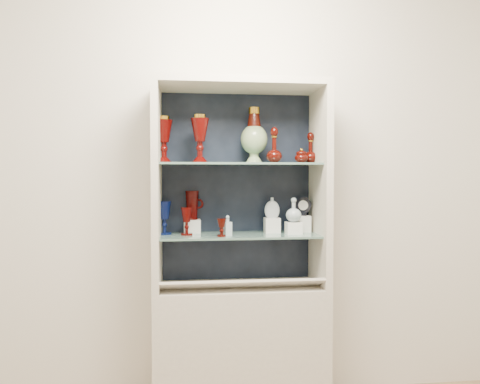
{
  "coord_description": "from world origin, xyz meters",
  "views": [
    {
      "loc": [
        -0.32,
        -1.18,
        1.4
      ],
      "look_at": [
        0.0,
        1.53,
        1.3
      ],
      "focal_mm": 35.0,
      "sensor_mm": 36.0,
      "label": 1
    }
  ],
  "objects": [
    {
      "name": "ruby_goblet_small",
      "position": [
        -0.11,
        1.45,
        1.1
      ],
      "size": [
        0.07,
        0.07,
        0.1
      ],
      "primitive_type": null,
      "rotation": [
        0.0,
        0.0,
        -0.29
      ],
      "color": "#410A05",
      "rests_on": "shelf_lower"
    },
    {
      "name": "cameo_medallion",
      "position": [
        0.4,
        1.62,
        1.21
      ],
      "size": [
        0.11,
        0.07,
        0.12
      ],
      "primitive_type": null,
      "rotation": [
        0.0,
        0.0,
        -0.37
      ],
      "color": "black",
      "rests_on": "riser_cameo_medallion"
    },
    {
      "name": "riser_clear_round_decanter",
      "position": [
        0.32,
        1.53,
        1.08
      ],
      "size": [
        0.09,
        0.09,
        0.07
      ],
      "primitive_type": "cube",
      "color": "silver",
      "rests_on": "shelf_lower"
    },
    {
      "name": "pedestal_lamp_left",
      "position": [
        -0.44,
        1.58,
        1.6
      ],
      "size": [
        0.14,
        0.14,
        0.27
      ],
      "primitive_type": null,
      "rotation": [
        0.0,
        0.0,
        -0.43
      ],
      "color": "#3F0301",
      "rests_on": "shelf_upper"
    },
    {
      "name": "lidded_bowl",
      "position": [
        0.37,
        1.55,
        1.52
      ],
      "size": [
        0.1,
        0.1,
        0.09
      ],
      "primitive_type": null,
      "rotation": [
        0.0,
        0.0,
        0.37
      ],
      "color": "#410A05",
      "rests_on": "shelf_upper"
    },
    {
      "name": "flat_flask",
      "position": [
        0.2,
        1.6,
        1.2
      ],
      "size": [
        0.1,
        0.06,
        0.13
      ],
      "primitive_type": null,
      "rotation": [
        0.0,
        0.0,
        -0.23
      ],
      "color": "silver",
      "rests_on": "riser_flat_flask"
    },
    {
      "name": "label_ledge",
      "position": [
        0.0,
        1.42,
        0.78
      ],
      "size": [
        0.92,
        0.17,
        0.09
      ],
      "primitive_type": "cube",
      "rotation": [
        -0.44,
        0.0,
        0.0
      ],
      "color": "beige",
      "rests_on": "cabinet_base"
    },
    {
      "name": "label_card_1",
      "position": [
        0.27,
        1.42,
        0.8
      ],
      "size": [
        0.1,
        0.06,
        0.03
      ],
      "primitive_type": "cube",
      "rotation": [
        -0.44,
        0.0,
        0.0
      ],
      "color": "white",
      "rests_on": "label_ledge"
    },
    {
      "name": "cabinet_side_left",
      "position": [
        -0.48,
        1.53,
        1.32
      ],
      "size": [
        0.04,
        0.4,
        1.15
      ],
      "primitive_type": "cube",
      "color": "beige",
      "rests_on": "cabinet_base"
    },
    {
      "name": "label_card_2",
      "position": [
        0.09,
        1.42,
        0.8
      ],
      "size": [
        0.1,
        0.06,
        0.03
      ],
      "primitive_type": "cube",
      "rotation": [
        -0.44,
        0.0,
        0.0
      ],
      "color": "white",
      "rests_on": "label_ledge"
    },
    {
      "name": "wall_back",
      "position": [
        0.0,
        1.75,
        1.4
      ],
      "size": [
        3.5,
        0.02,
        2.8
      ],
      "primitive_type": "cube",
      "color": "white",
      "rests_on": "ground"
    },
    {
      "name": "cabinet_back_panel",
      "position": [
        0.0,
        1.72,
        1.32
      ],
      "size": [
        0.98,
        0.02,
        1.15
      ],
      "primitive_type": "cube",
      "color": "black",
      "rests_on": "cabinet_base"
    },
    {
      "name": "label_card_0",
      "position": [
        -0.24,
        1.42,
        0.8
      ],
      "size": [
        0.1,
        0.06,
        0.03
      ],
      "primitive_type": "cube",
      "rotation": [
        -0.44,
        0.0,
        0.0
      ],
      "color": "white",
      "rests_on": "label_ledge"
    },
    {
      "name": "shelf_lower",
      "position": [
        0.0,
        1.55,
        1.04
      ],
      "size": [
        0.92,
        0.34,
        0.01
      ],
      "primitive_type": "cube",
      "color": "slate",
      "rests_on": "cabinet_side_left"
    },
    {
      "name": "cabinet_top_cap",
      "position": [
        0.0,
        1.53,
        1.92
      ],
      "size": [
        1.0,
        0.4,
        0.04
      ],
      "primitive_type": "cube",
      "color": "beige",
      "rests_on": "cabinet_side_left"
    },
    {
      "name": "clear_square_bottle",
      "position": [
        -0.08,
        1.49,
        1.11
      ],
      "size": [
        0.05,
        0.05,
        0.12
      ],
      "primitive_type": null,
      "rotation": [
        0.0,
        0.0,
        0.33
      ],
      "color": "#97AAB1",
      "rests_on": "shelf_lower"
    },
    {
      "name": "ruby_goblet_tall",
      "position": [
        -0.31,
        1.55,
        1.13
      ],
      "size": [
        0.08,
        0.08,
        0.16
      ],
      "primitive_type": null,
      "rotation": [
        0.0,
        0.0,
        -0.16
      ],
      "color": "#3F0301",
      "rests_on": "shelf_lower"
    },
    {
      "name": "cabinet_base",
      "position": [
        0.0,
        1.53,
        0.38
      ],
      "size": [
        1.0,
        0.4,
        0.75
      ],
      "primitive_type": "cube",
      "color": "beige",
      "rests_on": "ground"
    },
    {
      "name": "riser_ruby_pitcher",
      "position": [
        -0.28,
        1.65,
        1.09
      ],
      "size": [
        0.1,
        0.1,
        0.08
      ],
      "primitive_type": "cube",
      "color": "silver",
      "rests_on": "shelf_lower"
    },
    {
      "name": "ruby_pitcher",
      "position": [
        -0.28,
        1.65,
        1.22
      ],
      "size": [
        0.15,
        0.12,
        0.17
      ],
      "primitive_type": null,
      "rotation": [
        0.0,
        0.0,
        -0.36
      ],
      "color": "#3F0301",
      "rests_on": "riser_ruby_pitcher"
    },
    {
      "name": "enamel_urn",
      "position": [
        0.09,
        1.6,
        1.64
      ],
      "size": [
        0.19,
        0.19,
        0.33
      ],
      "primitive_type": null,
      "rotation": [
        0.0,
        0.0,
        0.19
      ],
      "color": "#0C4123",
      "rests_on": "shelf_upper"
    },
    {
      "name": "shelf_upper",
      "position": [
        0.0,
        1.55,
        1.46
      ],
      "size": [
        0.92,
        0.34,
        0.01
      ],
      "primitive_type": "cube",
      "color": "slate",
      "rests_on": "cabinet_side_left"
    },
    {
      "name": "riser_flat_flask",
      "position": [
        0.2,
        1.6,
        1.09
      ],
      "size": [
        0.09,
        0.09,
        0.09
      ],
      "primitive_type": "cube",
      "color": "silver",
      "rests_on": "shelf_lower"
    },
    {
      "name": "ruby_decanter_a",
      "position": [
        0.2,
        1.53,
        1.59
      ],
      "size": [
        0.12,
        0.12,
        0.24
      ],
      "primitive_type": null,
      "rotation": [
        0.0,
        0.0,
        0.39
      ],
      "color": "#410A05",
      "rests_on": "shelf_upper"
    },
    {
      "name": "clear_round_decanter",
      "position": [
        0.32,
        1.53,
        1.19
      ],
      "size": [
        0.12,
        0.12,
        0.14
      ],
      "primitive_type": null,
      "rotation": [
        0.0,
        0.0,
        0.37
      ],
      "color": "#97AAB1",
      "rests_on": "riser_clear_round_decanter"
    },
    {
      "name": "label_card_3",
      "position": [
        -0.09,
        1.42,
        0.8
      ],
      "size": [
        0.1,
        0.06,
        0.03
      ],
      "primitive_type": "cube",
      "rotation": [
        -0.44,
        0.0,
        0.0
      ],
      "color": "white",
      "rests_on": "label_ledge"
    },
    {
      "name": "riser_cameo_medallion",
      "position": [
        0.4,
        1.62,
        1.1
      ],
      "size": [
        0.08,
        0.08,
        0.1
      ],
      "primitive_type": "cube",
      "color": "silver",
      "rests_on": "shelf_lower"
    },
    {
      "name": "cobalt_goblet",
      "position": [
        -0.44,
        1.59,
        1.15
      ],
      "size": [
        0.09,
        0.09,
        0.2
      ],
      "primitive_type": null,
      "rotation": [
        0.0,
        0.0,
        -0.12
      ],
      "color": "#060E3A",
      "rests_on": "shelf_lower"
    },
    {
      "name": "cabinet_side_right",
      "position": [
        0.48,
        1.53,
        1.32
      ],
      "size": [
        0.04,
        0.4,
        1.15
      ],
      "primitive_type": "cube",
      "color": "beige",
      "rests_on": "cabinet_base"
    },
    {
      "name": "pedestal_lamp_right",
      "position": [
        -0.23,
        1.51,
        1.61
      ],
      "size": [
        0.12,
        0.12,
        0.27
      ],
      "primitive_type": null,
      "rotation": [
        0.0,
        0.0,
        0.19
      ],
      "color": "#3F0301",
      "rests_on": "shelf_upper"
    },
    {
      "name": "ruby_decanter_b",
      "position": [
        0.44,
        1.6,
        1.57
      ],
      "size": [
        0.09,
        0.09,
        0.2
      ],
      "primitive_type": null,
      "rotation": [
        0.0,
        0.0,
        -0.09
      ],
      "color": "#410A05",
      "rests_on": "shelf_upper"
    }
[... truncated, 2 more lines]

